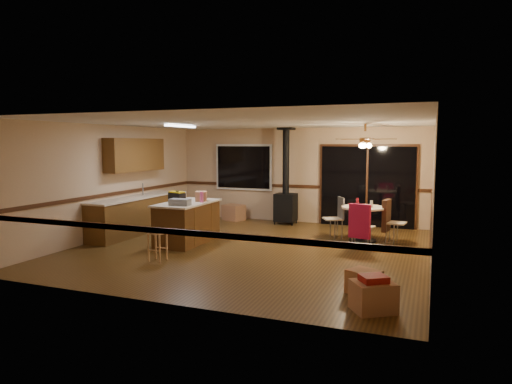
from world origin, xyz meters
The scene contains 35 objects.
floor centered at (0.00, 0.00, 0.00)m, with size 7.00×7.00×0.00m, color #4C3215.
ceiling centered at (0.00, 0.00, 2.60)m, with size 7.00×7.00×0.00m, color silver.
wall_back centered at (0.00, 3.50, 1.30)m, with size 7.00×7.00×0.00m, color tan.
wall_front centered at (0.00, -3.50, 1.30)m, with size 7.00×7.00×0.00m, color tan.
wall_left centered at (-3.50, 0.00, 1.30)m, with size 7.00×7.00×0.00m, color tan.
wall_right centered at (3.50, 0.00, 1.30)m, with size 7.00×7.00×0.00m, color tan.
chair_rail centered at (0.00, 0.00, 1.00)m, with size 7.00×7.00×0.08m, color #3B1E0E, non-canonical shape.
window centered at (-1.60, 3.45, 1.50)m, with size 1.72×0.10×1.32m, color black.
sliding_door centered at (1.90, 3.45, 1.05)m, with size 2.52×0.10×2.10m, color black.
lower_cabinets centered at (-3.20, 0.50, 0.43)m, with size 0.60×3.00×0.86m, color brown.
countertop centered at (-3.20, 0.50, 0.88)m, with size 0.64×3.04×0.04m, color beige.
upper_cabinets centered at (-3.33, 0.70, 1.90)m, with size 0.35×2.00×0.80m, color brown.
kitchen_island centered at (-1.50, 0.00, 0.45)m, with size 0.88×1.68×0.90m.
wood_stove centered at (-0.20, 3.05, 0.73)m, with size 0.55×0.50×2.52m.
ceiling_fan centered at (2.08, 1.54, 2.21)m, with size 0.24×0.24×0.55m.
fluorescent_strip centered at (-1.80, 0.30, 2.56)m, with size 0.10×1.20×0.04m, color white.
toolbox_grey centered at (-1.38, -0.49, 0.97)m, with size 0.42×0.24×0.13m, color slate.
toolbox_black centered at (-1.73, -0.04, 1.00)m, with size 0.37×0.19×0.20m, color black.
toolbox_yellow_lid centered at (-1.73, -0.04, 1.12)m, with size 0.34×0.18×0.03m, color gold.
box_on_island centered at (-1.32, 0.31, 1.01)m, with size 0.23×0.32×0.21m, color #A06A47.
bottle_dark centered at (-1.68, -0.09, 1.02)m, with size 0.07×0.07×0.25m, color black.
bottle_pink centered at (-1.18, 0.08, 1.02)m, with size 0.07×0.07×0.23m, color #D84C8C.
bottle_white centered at (-1.79, 0.41, 0.99)m, with size 0.06×0.06×0.19m, color white.
bar_stool centered at (-1.23, -1.58, 0.28)m, with size 0.30×0.30×0.56m, color tan.
blue_bucket centered at (-1.43, -0.65, 0.11)m, with size 0.27×0.27×0.23m, color #0C1BAC.
dining_table centered at (2.08, 1.54, 0.53)m, with size 0.96×0.96×0.78m.
glass_red centered at (1.93, 1.64, 0.87)m, with size 0.07×0.07×0.18m, color #590C14.
glass_cream centered at (2.26, 1.49, 0.86)m, with size 0.07×0.07×0.15m, color beige.
chair_left centered at (1.47, 1.69, 0.59)m, with size 0.55×0.55×0.51m.
chair_near centered at (2.14, 0.66, 0.60)m, with size 0.51×0.54×0.70m.
chair_right centered at (2.60, 1.62, 0.60)m, with size 0.52×0.48×0.70m.
box_under_window centered at (-1.77, 3.10, 0.22)m, with size 0.55×0.44×0.44m, color #A06A47.
box_corner_a centered at (2.82, -2.77, 0.20)m, with size 0.51×0.43×0.39m, color #A06A47.
box_corner_b centered at (2.61, -2.10, 0.17)m, with size 0.43×0.37×0.35m, color #A06A47.
box_small_red centered at (2.82, -2.77, 0.43)m, with size 0.32×0.27×0.09m, color maroon.
Camera 1 is at (3.47, -8.66, 2.16)m, focal length 32.00 mm.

